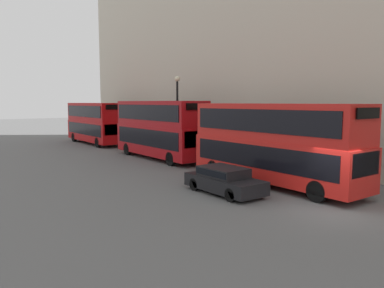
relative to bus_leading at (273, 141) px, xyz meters
The scene contains 7 objects.
ground_plane 5.54m from the bus_leading, 108.75° to the right, with size 200.00×200.00×0.00m, color #5B5B5B.
bus_leading is the anchor object (origin of this frame).
bus_second_in_queue 11.81m from the bus_leading, 90.00° to the left, with size 2.59×10.01×4.58m.
bus_third_in_queue 25.23m from the bus_leading, 90.00° to the left, with size 2.59×10.21×4.40m.
car_dark_sedan 3.82m from the bus_leading, behind, with size 1.83×4.29×1.30m.
street_lamp 12.62m from the bus_leading, 80.45° to the left, with size 0.44×0.44×6.62m.
pedestrian 14.56m from the bus_leading, 78.62° to the left, with size 0.36×0.36×1.55m.
Camera 1 is at (-13.77, -8.86, 4.48)m, focal length 35.00 mm.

